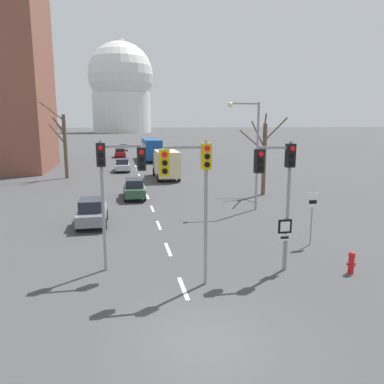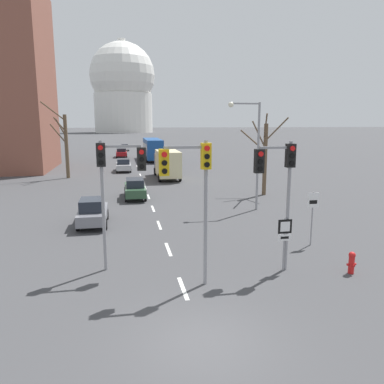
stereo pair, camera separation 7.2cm
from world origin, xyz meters
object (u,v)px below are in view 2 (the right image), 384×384
Objects in this scene: sedan_near_left at (135,188)px; sedan_far_left at (93,212)px; sedan_near_right at (125,147)px; sedan_far_right at (123,165)px; traffic_signal_near_right at (279,174)px; speed_limit_sign at (313,209)px; fire_hydrant at (352,262)px; traffic_signal_near_left at (115,173)px; sedan_mid_centre at (166,162)px; route_sign_post at (285,236)px; delivery_truck at (167,163)px; traffic_signal_centre_tall at (192,177)px; street_lamp_right at (252,144)px; city_bus at (153,148)px; sedan_distant_centre at (121,153)px.

sedan_near_left is 8.33m from sedan_far_left.
sedan_far_right is at bearing -90.96° from sedan_near_right.
speed_limit_sign is (3.11, 2.78, -2.25)m from traffic_signal_near_right.
speed_limit_sign is at bearing 87.91° from fire_hydrant.
traffic_signal_near_left is 1.23× the size of sedan_mid_centre.
route_sign_post is at bearing -134.09° from speed_limit_sign.
traffic_signal_near_left is 1.39× the size of sedan_far_left.
speed_limit_sign is at bearing -79.52° from delivery_truck.
speed_limit_sign is 12.81m from sedan_far_left.
traffic_signal_centre_tall is 13.32m from street_lamp_right.
sedan_near_left is at bearing -89.77° from sedan_near_right.
traffic_signal_centre_tall is 11.08m from sedan_far_left.
street_lamp_right reaches higher than fire_hydrant.
sedan_far_left is at bearing -105.66° from sedan_mid_centre.
traffic_signal_near_left is 32.86m from sedan_far_right.
sedan_far_left is 39.08m from city_bus.
street_lamp_right is 25.15m from sedan_far_right.
traffic_signal_centre_tall is 1.29× the size of sedan_distant_centre.
sedan_near_right is at bearing 95.64° from delivery_truck.
sedan_far_right is at bearing 93.81° from traffic_signal_centre_tall.
delivery_truck is (2.41, 27.72, -2.53)m from traffic_signal_centre_tall.
traffic_signal_centre_tall is at bearing -93.01° from city_bus.
sedan_far_right is (0.48, 32.68, -3.36)m from traffic_signal_near_left.
delivery_truck is at bearing -79.57° from sedan_distant_centre.
sedan_near_right is 0.38× the size of city_bus.
sedan_mid_centre is 0.99× the size of sedan_far_right.
street_lamp_right is 26.46m from sedan_mid_centre.
city_bus reaches higher than route_sign_post.
traffic_signal_near_right is 4.74m from speed_limit_sign.
sedan_far_left is 25.36m from sedan_far_right.
city_bus reaches higher than delivery_truck.
traffic_signal_centre_tall is (2.80, -2.18, 0.05)m from traffic_signal_near_left.
speed_limit_sign is at bearing -28.16° from sedan_far_left.
delivery_truck reaches higher than sedan_near_left.
traffic_signal_near_left is at bearing -101.54° from delivery_truck.
traffic_signal_near_right reaches higher than sedan_mid_centre.
fire_hydrant is 14.77m from sedan_far_left.
city_bus is (-3.95, 36.41, -2.66)m from street_lamp_right.
traffic_signal_centre_tall is 1.35× the size of sedan_near_right.
street_lamp_right is at bearing 92.85° from speed_limit_sign.
traffic_signal_near_right is at bearing 163.11° from fire_hydrant.
traffic_signal_centre_tall is 0.78× the size of delivery_truck.
sedan_near_left is 0.63× the size of delivery_truck.
sedan_far_right is at bearing 100.13° from traffic_signal_near_right.
route_sign_post is 0.58× the size of sedan_far_left.
speed_limit_sign is 0.39× the size of delivery_truck.
delivery_truck reaches higher than speed_limit_sign.
city_bus is (-1.53, 47.38, 0.49)m from route_sign_post.
street_lamp_right is 1.69× the size of sedan_mid_centre.
sedan_far_left is 0.55× the size of delivery_truck.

